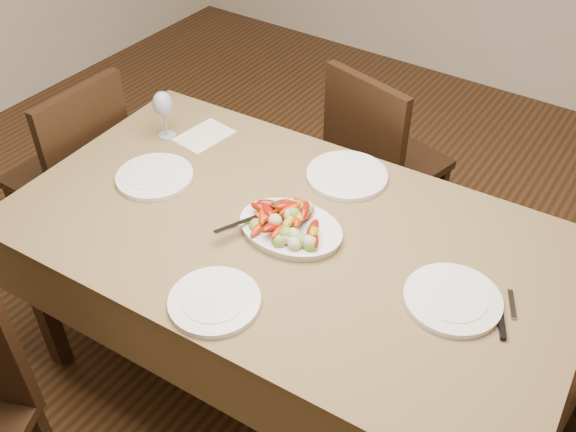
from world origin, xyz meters
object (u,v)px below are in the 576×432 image
(chair_left, at_px, (68,175))
(wine_glass, at_px, (164,113))
(plate_left, at_px, (155,177))
(dining_table, at_px, (288,309))
(serving_platter, at_px, (290,230))
(chair_far, at_px, (389,161))
(plate_far, at_px, (347,176))
(plate_right, at_px, (452,299))
(plate_near, at_px, (215,301))

(chair_left, distance_m, wine_glass, 0.63)
(plate_left, bearing_deg, dining_table, 3.87)
(serving_platter, relative_size, wine_glass, 1.65)
(plate_left, relative_size, wine_glass, 1.34)
(serving_platter, distance_m, plate_left, 0.56)
(chair_far, distance_m, serving_platter, 0.96)
(chair_far, relative_size, serving_platter, 2.82)
(chair_left, xyz_separation_m, plate_far, (1.19, 0.33, 0.29))
(dining_table, xyz_separation_m, chair_left, (-1.18, 0.03, 0.10))
(plate_left, bearing_deg, plate_far, 34.90)
(dining_table, relative_size, plate_right, 6.55)
(plate_left, height_order, plate_right, same)
(chair_far, distance_m, plate_near, 1.32)
(dining_table, bearing_deg, serving_platter, -12.99)
(plate_right, relative_size, plate_near, 1.06)
(plate_near, bearing_deg, plate_far, 89.32)
(dining_table, relative_size, plate_near, 6.91)
(chair_far, bearing_deg, plate_left, 76.94)
(plate_near, bearing_deg, plate_left, 148.33)
(chair_far, distance_m, plate_far, 0.63)
(chair_left, height_order, plate_right, chair_left)
(serving_platter, bearing_deg, plate_left, -176.48)
(chair_left, relative_size, wine_glass, 4.64)
(chair_far, height_order, plate_right, chair_far)
(plate_right, bearing_deg, wine_glass, 171.73)
(chair_left, distance_m, plate_left, 0.69)
(plate_far, distance_m, wine_glass, 0.74)
(chair_left, bearing_deg, plate_right, 89.54)
(chair_far, xyz_separation_m, plate_far, (0.08, -0.55, 0.29))
(plate_left, xyz_separation_m, plate_far, (0.56, 0.39, 0.00))
(plate_left, bearing_deg, wine_glass, 123.46)
(serving_platter, relative_size, plate_left, 1.23)
(plate_left, bearing_deg, chair_far, 62.94)
(dining_table, xyz_separation_m, plate_left, (-0.55, -0.04, 0.39))
(dining_table, bearing_deg, plate_near, -89.37)
(plate_near, height_order, wine_glass, wine_glass)
(chair_far, relative_size, plate_far, 3.26)
(chair_left, distance_m, serving_platter, 1.22)
(dining_table, height_order, serving_platter, serving_platter)
(plate_far, bearing_deg, plate_left, -145.10)
(wine_glass, bearing_deg, serving_platter, -15.46)
(wine_glass, bearing_deg, plate_left, -56.54)
(dining_table, xyz_separation_m, wine_glass, (-0.70, 0.20, 0.48))
(chair_far, distance_m, wine_glass, 1.02)
(serving_platter, bearing_deg, wine_glass, 164.54)
(plate_left, distance_m, plate_right, 1.11)
(plate_left, height_order, plate_far, same)
(serving_platter, height_order, plate_far, serving_platter)
(serving_platter, xyz_separation_m, wine_glass, (-0.71, 0.20, 0.09))
(chair_left, xyz_separation_m, plate_right, (1.74, -0.02, 0.29))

